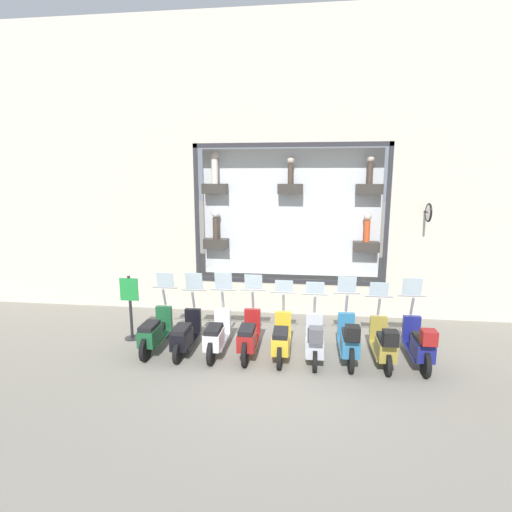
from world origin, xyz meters
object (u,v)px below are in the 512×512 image
scooter_teal_2 (349,340)px  scooter_white_6 (217,335)px  scooter_red_5 (249,336)px  scooter_yellow_4 (281,339)px  scooter_black_7 (185,334)px  scooter_navy_0 (420,344)px  scooter_green_8 (155,332)px  shop_sign_post (130,306)px  scooter_silver_3 (315,340)px  scooter_olive_1 (384,344)px

scooter_teal_2 → scooter_white_6: scooter_white_6 is taller
scooter_red_5 → scooter_yellow_4: bearing=-90.7°
scooter_yellow_4 → scooter_black_7: bearing=90.0°
scooter_navy_0 → scooter_black_7: size_ratio=1.01×
scooter_navy_0 → scooter_black_7: (0.05, 5.04, -0.07)m
scooter_red_5 → scooter_white_6: bearing=90.2°
scooter_black_7 → scooter_red_5: bearing=-89.7°
scooter_black_7 → scooter_green_8: scooter_black_7 is taller
shop_sign_post → scooter_green_8: bearing=-124.8°
scooter_navy_0 → scooter_green_8: 5.76m
scooter_silver_3 → scooter_red_5: scooter_red_5 is taller
scooter_olive_1 → scooter_teal_2: scooter_teal_2 is taller
scooter_green_8 → shop_sign_post: (0.56, 0.81, 0.41)m
scooter_navy_0 → scooter_white_6: size_ratio=1.00×
scooter_red_5 → scooter_black_7: (-0.01, 1.44, -0.03)m
scooter_silver_3 → scooter_green_8: scooter_green_8 is taller
scooter_black_7 → scooter_silver_3: bearing=-91.4°
scooter_yellow_4 → scooter_green_8: bearing=89.9°
scooter_olive_1 → scooter_silver_3: 1.44m
scooter_teal_2 → scooter_black_7: (0.05, 3.60, -0.07)m
scooter_olive_1 → shop_sign_post: (0.63, 5.84, 0.39)m
scooter_navy_0 → scooter_green_8: (0.06, 5.76, -0.05)m
scooter_navy_0 → scooter_silver_3: bearing=90.5°
scooter_olive_1 → scooter_white_6: 3.60m
scooter_navy_0 → scooter_white_6: (0.06, 4.32, -0.05)m
scooter_black_7 → shop_sign_post: bearing=69.7°
scooter_olive_1 → scooter_white_6: scooter_white_6 is taller
scooter_white_6 → scooter_navy_0: bearing=-90.8°
scooter_teal_2 → scooter_green_8: size_ratio=1.00×
scooter_olive_1 → scooter_red_5: 2.88m
scooter_olive_1 → scooter_red_5: (0.08, 2.88, -0.01)m
scooter_navy_0 → scooter_green_8: scooter_navy_0 is taller
scooter_silver_3 → scooter_green_8: (0.07, 3.60, -0.02)m
scooter_yellow_4 → scooter_red_5: size_ratio=0.99×
scooter_red_5 → scooter_silver_3: bearing=-93.1°
scooter_navy_0 → scooter_red_5: 3.60m
scooter_white_6 → scooter_black_7: scooter_white_6 is taller
scooter_navy_0 → scooter_olive_1: size_ratio=1.01×
shop_sign_post → scooter_white_6: bearing=-104.0°
scooter_teal_2 → scooter_white_6: 2.88m
scooter_silver_3 → scooter_green_8: bearing=88.8°
scooter_silver_3 → scooter_teal_2: bearing=-88.4°
scooter_silver_3 → scooter_white_6: size_ratio=0.99×
scooter_olive_1 → scooter_green_8: 5.04m
scooter_navy_0 → scooter_white_6: 4.32m
scooter_green_8 → scooter_teal_2: bearing=-90.7°
scooter_silver_3 → scooter_yellow_4: 0.72m
scooter_navy_0 → scooter_white_6: bearing=89.2°
scooter_teal_2 → scooter_white_6: (0.05, 2.88, -0.05)m
scooter_red_5 → scooter_white_6: size_ratio=1.01×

